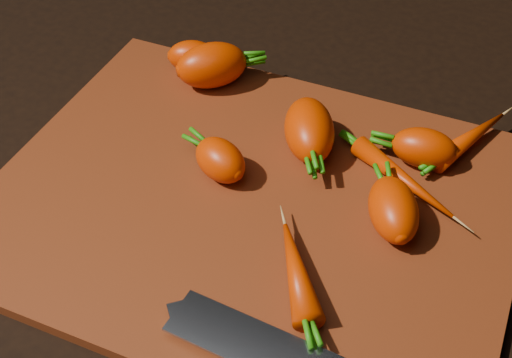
% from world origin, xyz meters
% --- Properties ---
extents(ground, '(2.00, 2.00, 0.01)m').
position_xyz_m(ground, '(0.00, 0.00, -0.01)').
color(ground, black).
extents(cutting_board, '(0.50, 0.40, 0.01)m').
position_xyz_m(cutting_board, '(0.00, 0.00, 0.01)').
color(cutting_board, maroon).
rests_on(cutting_board, ground).
extents(carrot_0, '(0.09, 0.09, 0.05)m').
position_xyz_m(carrot_0, '(-0.12, 0.15, 0.04)').
color(carrot_0, '#E53500').
rests_on(carrot_0, cutting_board).
extents(carrot_1, '(0.07, 0.06, 0.04)m').
position_xyz_m(carrot_1, '(-0.04, 0.02, 0.03)').
color(carrot_1, '#E53500').
rests_on(carrot_1, cutting_board).
extents(carrot_2, '(0.08, 0.10, 0.05)m').
position_xyz_m(carrot_2, '(0.02, 0.09, 0.04)').
color(carrot_2, '#E53500').
rests_on(carrot_2, cutting_board).
extents(carrot_3, '(0.07, 0.05, 0.04)m').
position_xyz_m(carrot_3, '(0.14, 0.12, 0.03)').
color(carrot_3, '#E53500').
rests_on(carrot_3, cutting_board).
extents(carrot_4, '(0.07, 0.05, 0.04)m').
position_xyz_m(carrot_4, '(-0.15, 0.17, 0.03)').
color(carrot_4, '#E53500').
rests_on(carrot_4, cutting_board).
extents(carrot_5, '(0.07, 0.09, 0.04)m').
position_xyz_m(carrot_5, '(0.13, 0.02, 0.03)').
color(carrot_5, '#E53500').
rests_on(carrot_5, cutting_board).
extents(carrot_6, '(0.07, 0.11, 0.02)m').
position_xyz_m(carrot_6, '(0.18, 0.16, 0.02)').
color(carrot_6, '#E53500').
rests_on(carrot_6, cutting_board).
extents(carrot_7, '(0.12, 0.08, 0.02)m').
position_xyz_m(carrot_7, '(0.13, 0.07, 0.02)').
color(carrot_7, '#E53500').
rests_on(carrot_7, cutting_board).
extents(carrot_8, '(0.08, 0.11, 0.03)m').
position_xyz_m(carrot_8, '(0.07, -0.08, 0.03)').
color(carrot_8, '#E53500').
rests_on(carrot_8, cutting_board).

